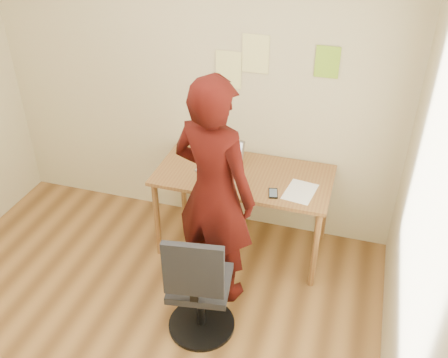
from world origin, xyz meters
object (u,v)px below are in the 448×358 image
(laptop, at_px, (221,162))
(person, at_px, (214,193))
(phone, at_px, (273,193))
(office_chair, at_px, (199,292))
(desk, at_px, (244,183))

(laptop, xyz_separation_m, person, (0.13, -0.57, 0.09))
(phone, bearing_deg, laptop, 139.45)
(office_chair, bearing_deg, person, 86.02)
(person, bearing_deg, office_chair, 111.58)
(phone, bearing_deg, desk, 130.51)
(desk, xyz_separation_m, laptop, (-0.20, 0.04, 0.14))
(laptop, relative_size, phone, 2.54)
(laptop, bearing_deg, office_chair, -69.24)
(office_chair, height_order, person, person)
(laptop, bearing_deg, phone, -15.55)
(desk, height_order, person, person)
(laptop, distance_m, phone, 0.55)
(phone, xyz_separation_m, person, (-0.36, -0.32, 0.14))
(phone, distance_m, office_chair, 0.93)
(person, bearing_deg, laptop, -60.74)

